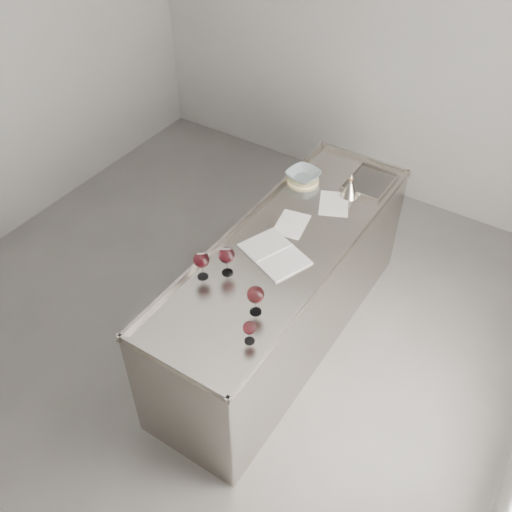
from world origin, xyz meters
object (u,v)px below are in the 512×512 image
Objects in this scene: notebook at (274,254)px; wine_funnel at (350,189)px; wine_glass_right at (256,295)px; wine_glass_small at (249,328)px; counter at (284,292)px; wine_glass_left at (201,260)px; wine_glass_middle at (227,256)px; ceramic_bowl at (303,175)px.

wine_funnel is (0.12, 0.83, 0.05)m from notebook.
wine_glass_right is 1.31× the size of wine_glass_small.
wine_glass_small is at bearing -65.84° from wine_glass_right.
counter is 0.49m from notebook.
wine_glass_right reaches higher than notebook.
wine_glass_small reaches higher than notebook.
counter is at bearing 63.42° from wine_glass_left.
wine_glass_middle is at bearing 46.04° from wine_glass_left.
wine_glass_left is at bearing -101.31° from notebook.
ceramic_bowl is 1.26× the size of wine_funnel.
ceramic_bowl is at bearing 128.53° from notebook.
wine_funnel is (0.28, 1.13, -0.08)m from wine_glass_middle.
notebook is 0.84m from wine_funnel.
wine_glass_middle is at bearing 151.33° from wine_glass_right.
wine_glass_left is 0.16m from wine_glass_middle.
wine_glass_left is at bearing 153.11° from wine_glass_small.
notebook is at bearing -98.39° from wine_funnel.
wine_glass_right is at bearing -88.07° from wine_funnel.
counter is 0.89m from ceramic_bowl.
notebook is 2.64× the size of wine_funnel.
counter is 0.88m from wine_glass_right.
wine_glass_small is at bearing -73.20° from counter.
counter is 12.66× the size of wine_funnel.
wine_glass_small is 0.63× the size of ceramic_bowl.
notebook is at bearing 62.36° from wine_glass_middle.
wine_glass_small is 0.73m from notebook.
ceramic_bowl is at bearing 111.06° from counter.
wine_glass_small is (0.52, -0.26, -0.03)m from wine_glass_left.
wine_glass_left is 1.23m from ceramic_bowl.
wine_funnel is (-0.04, 1.31, -0.08)m from wine_glass_right.
counter is 0.88m from wine_funnel.
notebook is 2.10× the size of ceramic_bowl.
wine_glass_middle reaches higher than wine_glass_small.
wine_glass_middle is 0.37m from notebook.
wine_glass_left is 0.44m from wine_glass_right.
wine_funnel is at bearing 72.69° from wine_glass_left.
counter is 12.04× the size of wine_glass_middle.
wine_glass_left is at bearing -133.96° from wine_glass_middle.
wine_glass_right is 1.03× the size of wine_funnel.
wine_glass_middle is 1.34× the size of wine_glass_small.
wine_glass_middle is 1.17m from wine_funnel.
notebook is (-0.26, 0.68, -0.10)m from wine_glass_small.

